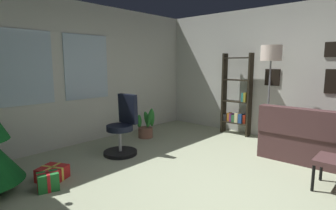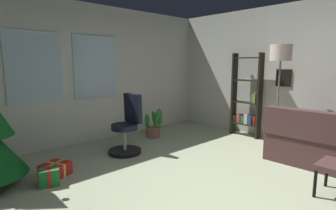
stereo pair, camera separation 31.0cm
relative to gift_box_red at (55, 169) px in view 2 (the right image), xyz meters
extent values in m
cube|color=#A2AA8A|center=(1.17, -1.99, -0.14)|extent=(5.57, 6.38, 0.10)
cube|color=silver|center=(1.17, 1.26, 1.23)|extent=(5.57, 0.10, 2.64)
cube|color=silver|center=(0.19, 1.20, 1.37)|extent=(0.90, 0.03, 1.20)
cube|color=silver|center=(1.31, 1.20, 1.37)|extent=(0.90, 0.03, 1.20)
cube|color=silver|center=(4.00, -1.99, 1.23)|extent=(0.10, 6.38, 2.64)
cube|color=black|center=(3.94, -1.33, 1.16)|extent=(0.02, 0.29, 0.33)
cube|color=#482E2E|center=(3.11, -1.69, 0.45)|extent=(0.86, 0.16, 0.20)
cube|color=red|center=(2.89, -2.02, 0.52)|extent=(0.21, 0.41, 0.42)
cylinder|color=black|center=(1.95, -2.65, 0.08)|extent=(0.04, 0.04, 0.33)
cylinder|color=black|center=(2.35, -2.65, 0.08)|extent=(0.04, 0.04, 0.33)
cube|color=red|center=(0.00, 0.00, 0.00)|extent=(0.42, 0.42, 0.17)
cube|color=#EAD84C|center=(0.00, 0.00, 0.00)|extent=(0.17, 0.31, 0.18)
cube|color=#EAD84C|center=(0.00, 0.00, 0.00)|extent=(0.31, 0.18, 0.18)
cube|color=#1E722D|center=(-0.17, -0.25, 0.02)|extent=(0.28, 0.25, 0.22)
cube|color=red|center=(-0.17, -0.25, 0.02)|extent=(0.24, 0.11, 0.23)
cube|color=red|center=(-0.17, -0.25, 0.02)|extent=(0.09, 0.19, 0.23)
cylinder|color=black|center=(1.22, 0.12, -0.06)|extent=(0.56, 0.56, 0.06)
cylinder|color=#B2B2B7|center=(1.22, 0.12, 0.17)|extent=(0.05, 0.05, 0.40)
cylinder|color=black|center=(1.22, 0.12, 0.37)|extent=(0.44, 0.44, 0.09)
cube|color=black|center=(1.41, 0.13, 0.67)|extent=(0.11, 0.40, 0.50)
cube|color=black|center=(3.73, -0.97, 0.78)|extent=(0.18, 0.04, 1.73)
cube|color=black|center=(3.73, -0.37, 0.78)|extent=(0.18, 0.04, 1.73)
cube|color=black|center=(3.73, -0.67, 0.16)|extent=(0.18, 0.56, 0.02)
cube|color=black|center=(3.73, -0.67, 0.62)|extent=(0.18, 0.56, 0.02)
cube|color=black|center=(3.73, -0.67, 1.09)|extent=(0.18, 0.56, 0.02)
cube|color=black|center=(3.73, -0.67, 1.55)|extent=(0.18, 0.56, 0.02)
cube|color=#9D2714|center=(3.76, -0.88, 0.27)|extent=(0.14, 0.05, 0.18)
cube|color=navy|center=(3.75, -0.80, 0.27)|extent=(0.16, 0.08, 0.19)
cube|color=beige|center=(3.75, -0.71, 0.28)|extent=(0.16, 0.08, 0.20)
cube|color=#306840|center=(3.75, -0.62, 0.25)|extent=(0.14, 0.07, 0.15)
cube|color=#752A6C|center=(3.75, -0.56, 0.26)|extent=(0.14, 0.04, 0.17)
cube|color=#BF7025|center=(3.76, -0.50, 0.27)|extent=(0.13, 0.06, 0.18)
cube|color=#494A4F|center=(3.75, -0.43, 0.25)|extent=(0.14, 0.07, 0.15)
cube|color=olive|center=(3.74, -0.88, 0.73)|extent=(0.16, 0.05, 0.19)
cube|color=teal|center=(3.75, -0.83, 0.73)|extent=(0.15, 0.04, 0.18)
cylinder|color=slate|center=(3.45, -1.47, -0.07)|extent=(0.28, 0.28, 0.03)
cylinder|color=slate|center=(3.45, -1.47, 0.71)|extent=(0.03, 0.03, 1.54)
cylinder|color=#F3DBCB|center=(3.45, -1.47, 1.62)|extent=(0.37, 0.37, 0.28)
cylinder|color=brown|center=(2.23, 0.58, 0.02)|extent=(0.30, 0.30, 0.20)
ellipsoid|color=#277B2D|center=(2.17, 0.70, 0.25)|extent=(0.16, 0.17, 0.29)
ellipsoid|color=#277B2D|center=(2.42, 0.57, 0.29)|extent=(0.11, 0.12, 0.36)
ellipsoid|color=#277B2D|center=(2.31, 0.61, 0.28)|extent=(0.16, 0.21, 0.35)
ellipsoid|color=#277B2D|center=(2.29, 0.51, 0.33)|extent=(0.19, 0.23, 0.44)
camera|label=1|loc=(-1.48, -3.39, 1.44)|focal=28.69mm
camera|label=2|loc=(-1.26, -3.61, 1.44)|focal=28.69mm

